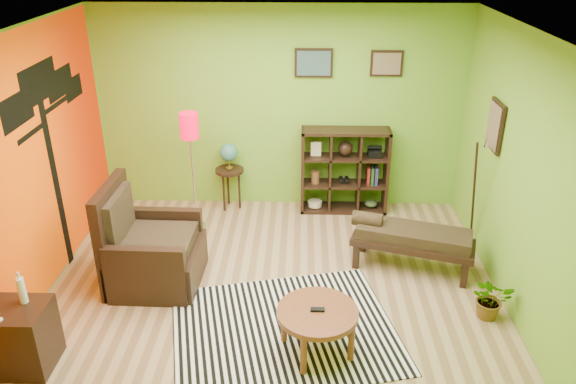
{
  "coord_description": "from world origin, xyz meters",
  "views": [
    {
      "loc": [
        0.32,
        -5.14,
        3.67
      ],
      "look_at": [
        0.16,
        0.38,
        1.05
      ],
      "focal_mm": 35.0,
      "sensor_mm": 36.0,
      "label": 1
    }
  ],
  "objects_px": {
    "globe_table": "(229,160)",
    "floor_lamp": "(190,136)",
    "coffee_table": "(317,316)",
    "side_cabinet": "(21,337)",
    "potted_plant": "(490,302)",
    "bench": "(410,237)",
    "armchair": "(149,253)",
    "cube_shelf": "(345,171)"
  },
  "relations": [
    {
      "from": "side_cabinet",
      "to": "globe_table",
      "type": "bearing_deg",
      "value": 65.24
    },
    {
      "from": "cube_shelf",
      "to": "potted_plant",
      "type": "distance_m",
      "value": 2.78
    },
    {
      "from": "cube_shelf",
      "to": "floor_lamp",
      "type": "bearing_deg",
      "value": -164.22
    },
    {
      "from": "coffee_table",
      "to": "floor_lamp",
      "type": "height_order",
      "value": "floor_lamp"
    },
    {
      "from": "side_cabinet",
      "to": "potted_plant",
      "type": "xyz_separation_m",
      "value": [
        4.46,
        0.83,
        -0.15
      ]
    },
    {
      "from": "cube_shelf",
      "to": "potted_plant",
      "type": "xyz_separation_m",
      "value": [
        1.35,
        -2.4,
        -0.43
      ]
    },
    {
      "from": "side_cabinet",
      "to": "potted_plant",
      "type": "height_order",
      "value": "side_cabinet"
    },
    {
      "from": "globe_table",
      "to": "cube_shelf",
      "type": "relative_size",
      "value": 0.81
    },
    {
      "from": "floor_lamp",
      "to": "armchair",
      "type": "bearing_deg",
      "value": -102.93
    },
    {
      "from": "coffee_table",
      "to": "bench",
      "type": "distance_m",
      "value": 1.84
    },
    {
      "from": "floor_lamp",
      "to": "cube_shelf",
      "type": "distance_m",
      "value": 2.2
    },
    {
      "from": "globe_table",
      "to": "floor_lamp",
      "type": "bearing_deg",
      "value": -123.79
    },
    {
      "from": "globe_table",
      "to": "armchair",
      "type": "bearing_deg",
      "value": -110.22
    },
    {
      "from": "armchair",
      "to": "globe_table",
      "type": "relative_size",
      "value": 1.22
    },
    {
      "from": "armchair",
      "to": "floor_lamp",
      "type": "distance_m",
      "value": 1.6
    },
    {
      "from": "coffee_table",
      "to": "side_cabinet",
      "type": "bearing_deg",
      "value": -174.32
    },
    {
      "from": "coffee_table",
      "to": "side_cabinet",
      "type": "distance_m",
      "value": 2.69
    },
    {
      "from": "bench",
      "to": "potted_plant",
      "type": "distance_m",
      "value": 1.17
    },
    {
      "from": "potted_plant",
      "to": "globe_table",
      "type": "bearing_deg",
      "value": 140.82
    },
    {
      "from": "armchair",
      "to": "globe_table",
      "type": "height_order",
      "value": "armchair"
    },
    {
      "from": "side_cabinet",
      "to": "potted_plant",
      "type": "relative_size",
      "value": 2.11
    },
    {
      "from": "floor_lamp",
      "to": "potted_plant",
      "type": "distance_m",
      "value": 3.98
    },
    {
      "from": "globe_table",
      "to": "bench",
      "type": "distance_m",
      "value": 2.75
    },
    {
      "from": "coffee_table",
      "to": "armchair",
      "type": "height_order",
      "value": "armchair"
    },
    {
      "from": "armchair",
      "to": "potted_plant",
      "type": "relative_size",
      "value": 2.65
    },
    {
      "from": "floor_lamp",
      "to": "globe_table",
      "type": "height_order",
      "value": "floor_lamp"
    },
    {
      "from": "floor_lamp",
      "to": "cube_shelf",
      "type": "xyz_separation_m",
      "value": [
        2.01,
        0.57,
        -0.69
      ]
    },
    {
      "from": "globe_table",
      "to": "potted_plant",
      "type": "relative_size",
      "value": 2.17
    },
    {
      "from": "cube_shelf",
      "to": "bench",
      "type": "xyz_separation_m",
      "value": [
        0.66,
        -1.49,
        -0.19
      ]
    },
    {
      "from": "armchair",
      "to": "floor_lamp",
      "type": "bearing_deg",
      "value": 77.07
    },
    {
      "from": "bench",
      "to": "potted_plant",
      "type": "height_order",
      "value": "bench"
    },
    {
      "from": "cube_shelf",
      "to": "coffee_table",
      "type": "bearing_deg",
      "value": -98.47
    },
    {
      "from": "floor_lamp",
      "to": "potted_plant",
      "type": "relative_size",
      "value": 3.55
    },
    {
      "from": "globe_table",
      "to": "cube_shelf",
      "type": "bearing_deg",
      "value": -0.71
    },
    {
      "from": "floor_lamp",
      "to": "bench",
      "type": "height_order",
      "value": "floor_lamp"
    },
    {
      "from": "potted_plant",
      "to": "armchair",
      "type": "bearing_deg",
      "value": 171.34
    },
    {
      "from": "side_cabinet",
      "to": "bench",
      "type": "height_order",
      "value": "side_cabinet"
    },
    {
      "from": "cube_shelf",
      "to": "bench",
      "type": "distance_m",
      "value": 1.64
    },
    {
      "from": "side_cabinet",
      "to": "coffee_table",
      "type": "bearing_deg",
      "value": 5.68
    },
    {
      "from": "side_cabinet",
      "to": "floor_lamp",
      "type": "distance_m",
      "value": 3.04
    },
    {
      "from": "globe_table",
      "to": "potted_plant",
      "type": "bearing_deg",
      "value": -39.18
    },
    {
      "from": "coffee_table",
      "to": "bench",
      "type": "relative_size",
      "value": 0.52
    }
  ]
}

